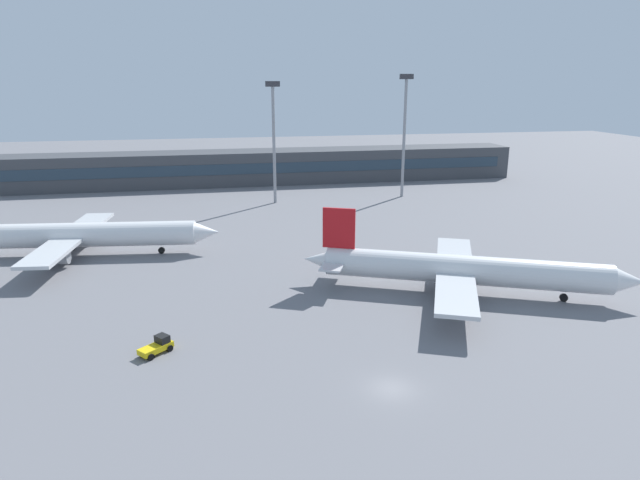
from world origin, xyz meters
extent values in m
plane|color=slate|center=(0.00, 40.00, 0.00)|extent=(400.00, 400.00, 0.00)
cube|color=#3F4247|center=(0.00, 110.11, 4.50)|extent=(140.43, 12.00, 9.00)
cube|color=#263847|center=(0.00, 104.06, 4.95)|extent=(133.41, 0.16, 2.80)
cylinder|color=silver|center=(16.82, 21.03, 3.38)|extent=(35.31, 18.40, 3.89)
cone|color=silver|center=(35.30, 12.90, 3.38)|extent=(5.41, 5.11, 3.70)
cone|color=silver|center=(-1.47, 29.07, 3.38)|extent=(4.66, 4.06, 2.72)
cube|color=red|center=(1.36, 27.83, 8.14)|extent=(4.27, 2.15, 5.63)
cube|color=silver|center=(1.08, 27.95, 3.58)|extent=(6.75, 10.53, 0.25)
cube|color=silver|center=(15.89, 21.44, 3.07)|extent=(16.86, 30.10, 0.51)
cylinder|color=gray|center=(13.41, 15.82, 1.63)|extent=(3.82, 3.19, 2.05)
cylinder|color=gray|center=(18.36, 27.06, 1.63)|extent=(3.82, 3.19, 2.05)
cylinder|color=black|center=(28.63, 15.83, 0.51)|extent=(1.10, 0.79, 1.02)
cylinder|color=black|center=(13.88, 19.41, 0.51)|extent=(1.10, 0.79, 1.02)
cylinder|color=black|center=(16.02, 24.29, 0.51)|extent=(1.10, 0.79, 1.02)
cylinder|color=silver|center=(-37.37, 49.06, 3.46)|extent=(38.00, 8.42, 3.99)
cone|color=silver|center=(-16.82, 46.62, 3.46)|extent=(4.80, 4.28, 3.79)
cube|color=silver|center=(-38.41, 49.18, 3.15)|extent=(8.72, 31.87, 0.52)
cylinder|color=gray|center=(-39.15, 42.93, 1.67)|extent=(3.58, 2.48, 2.10)
cylinder|color=gray|center=(-37.67, 55.43, 1.67)|extent=(3.58, 2.48, 2.10)
cylinder|color=black|center=(-24.23, 47.50, 0.52)|extent=(1.09, 0.54, 1.05)
cylinder|color=black|center=(-39.78, 46.59, 0.52)|extent=(1.09, 0.54, 1.05)
cylinder|color=black|center=(-39.13, 52.01, 0.52)|extent=(1.09, 0.54, 1.05)
cube|color=yellow|center=(-22.17, 11.40, 0.65)|extent=(3.69, 3.51, 0.60)
cube|color=black|center=(-21.49, 12.00, 1.30)|extent=(1.75, 1.78, 0.90)
cylinder|color=black|center=(-20.75, 11.61, 0.35)|extent=(0.69, 0.65, 0.70)
cylinder|color=black|center=(-21.78, 12.78, 0.35)|extent=(0.69, 0.65, 0.70)
cylinder|color=black|center=(-22.55, 10.02, 0.35)|extent=(0.69, 0.65, 0.70)
cylinder|color=black|center=(-23.58, 11.19, 0.35)|extent=(0.69, 0.65, 0.70)
cylinder|color=gray|center=(-0.99, 83.19, 13.16)|extent=(0.70, 0.70, 26.32)
cube|color=#333338|center=(-0.99, 83.19, 26.92)|extent=(3.20, 0.80, 1.20)
cylinder|color=gray|center=(30.61, 84.25, 13.97)|extent=(0.70, 0.70, 27.93)
cube|color=#333338|center=(30.61, 84.25, 28.53)|extent=(3.20, 0.80, 1.20)
camera|label=1|loc=(-15.46, -43.26, 27.63)|focal=30.92mm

